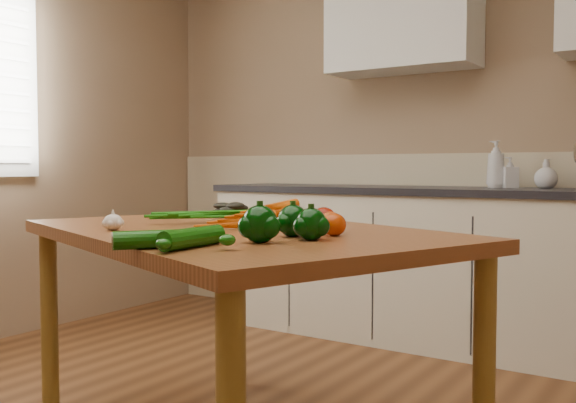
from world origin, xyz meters
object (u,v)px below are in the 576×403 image
Objects in this scene: garlic_bulb at (113,222)px; table at (234,255)px; pepper_a at (293,221)px; tomato_b at (331,222)px; soap_bottle_b at (510,172)px; pepper_c at (260,224)px; zucchini_b at (156,239)px; tomato_c at (334,225)px; soap_bottle_c at (546,174)px; pepper_b at (311,224)px; carrot_bunch at (243,215)px; soap_bottle_a at (496,164)px; zucchini_a at (192,238)px; leafy_greens at (227,204)px; tomato_a at (324,219)px.

table is at bearing 44.40° from garlic_bulb.
pepper_a is (0.59, 0.16, 0.02)m from garlic_bulb.
soap_bottle_b is at bearing 88.48° from tomato_b.
pepper_c reaches higher than tomato_b.
pepper_a is 0.44m from zucchini_b.
tomato_b is 0.10m from tomato_c.
pepper_c is 1.39× the size of tomato_b.
table is at bearing -45.15° from soap_bottle_b.
soap_bottle_c reaches higher than pepper_b.
garlic_bulb is at bearing -105.89° from carrot_bunch.
tomato_c is at bearing -55.12° from tomato_b.
soap_bottle_a is 3.70× the size of tomato_b.
tomato_b reaches higher than table.
pepper_b is at bearing 33.72° from soap_bottle_a.
pepper_b is (-0.18, -2.14, -0.12)m from soap_bottle_c.
zucchini_a is at bearing -20.81° from garlic_bulb.
soap_bottle_b reaches higher than table.
zucchini_a is at bearing -37.53° from soap_bottle_b.
tomato_c is at bearing 114.05° from soap_bottle_c.
pepper_a is 1.04× the size of pepper_b.
tomato_c is (-0.18, -2.02, -0.13)m from soap_bottle_c.
garlic_bulb is at bearing -170.41° from pepper_b.
pepper_c is 0.27m from tomato_c.
pepper_b is 1.24× the size of tomato_b.
pepper_a is at bearing 15.49° from garlic_bulb.
garlic_bulb is at bearing 98.35° from soap_bottle_c.
soap_bottle_a is at bearing 86.72° from zucchini_b.
garlic_bulb is at bearing -160.32° from tomato_c.
soap_bottle_a is at bearing 101.83° from table.
carrot_bunch is 0.64m from zucchini_b.
soap_bottle_a reaches higher than soap_bottle_c.
soap_bottle_c reaches higher than leafy_greens.
soap_bottle_b is at bearing 87.63° from pepper_a.
tomato_a is at bearing -37.22° from soap_bottle_b.
carrot_bunch is 1.30× the size of leafy_greens.
soap_bottle_c is 2.03m from tomato_c.
table is 19.10× the size of pepper_a.
pepper_a is (-0.01, -2.07, -0.18)m from soap_bottle_a.
zucchini_b is (-0.17, -0.58, -0.01)m from tomato_b.
tomato_b is (0.03, 0.34, -0.02)m from pepper_c.
tomato_c is (0.12, -0.14, -0.00)m from tomato_a.
pepper_a reaches higher than tomato_c.
pepper_b is (0.40, -0.16, 0.13)m from table.
tomato_c is at bearing -33.69° from soap_bottle_b.
tomato_b is at bearing 32.25° from soap_bottle_a.
tomato_a is 0.58m from zucchini_a.
tomato_b is at bearing 85.65° from pepper_c.
leafy_greens is at bearing 142.75° from pepper_a.
garlic_bulb is at bearing 159.19° from zucchini_a.
tomato_c is at bearing 41.01° from pepper_a.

